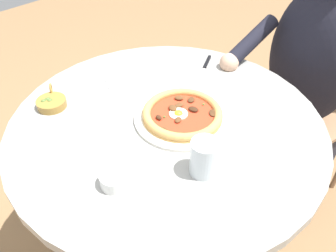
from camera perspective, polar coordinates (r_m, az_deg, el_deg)
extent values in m
cube|color=olive|center=(1.63, -0.18, -19.76)|extent=(6.00, 6.00, 0.02)
cylinder|color=#999993|center=(1.06, -0.27, 0.06)|extent=(0.94, 0.94, 0.03)
cylinder|color=gray|center=(1.32, -0.22, -11.79)|extent=(0.11, 0.11, 0.68)
cylinder|color=gray|center=(1.61, -0.19, -19.41)|extent=(0.48, 0.48, 0.02)
cylinder|color=white|center=(1.06, 2.34, 1.39)|extent=(0.29, 0.29, 0.01)
cylinder|color=tan|center=(1.05, 2.35, 1.73)|extent=(0.24, 0.24, 0.01)
torus|color=tan|center=(1.04, 2.36, 2.13)|extent=(0.24, 0.24, 0.02)
cylinder|color=red|center=(1.05, 2.36, 1.94)|extent=(0.23, 0.23, 0.00)
cylinder|color=white|center=(1.04, 1.72, 2.00)|extent=(0.06, 0.06, 0.00)
ellipsoid|color=yellow|center=(1.04, 1.73, 2.08)|extent=(0.03, 0.03, 0.02)
ellipsoid|color=brown|center=(1.02, 1.65, 1.00)|extent=(0.03, 0.03, 0.01)
ellipsoid|color=#4C2D19|center=(1.05, 7.36, 2.16)|extent=(0.04, 0.04, 0.01)
ellipsoid|color=brown|center=(1.10, 1.80, 4.59)|extent=(0.03, 0.03, 0.01)
ellipsoid|color=brown|center=(0.98, -0.66, -0.54)|extent=(0.02, 0.03, 0.01)
ellipsoid|color=brown|center=(1.07, 1.78, 3.42)|extent=(0.03, 0.03, 0.01)
ellipsoid|color=#3D2314|center=(1.06, 4.16, 2.77)|extent=(0.03, 0.04, 0.01)
ellipsoid|color=#3D2314|center=(1.02, -1.51, 1.41)|extent=(0.02, 0.03, 0.01)
ellipsoid|color=#4C2D19|center=(1.09, 3.98, 4.21)|extent=(0.04, 0.03, 0.01)
ellipsoid|color=brown|center=(1.06, 0.76, 2.96)|extent=(0.04, 0.04, 0.01)
ellipsoid|color=#2D6B28|center=(1.04, 1.96, 1.99)|extent=(0.01, 0.01, 0.00)
ellipsoid|color=#2D6B28|center=(1.03, -0.61, 1.54)|extent=(0.01, 0.01, 0.00)
ellipsoid|color=#2D6B28|center=(1.08, 5.80, 3.54)|extent=(0.01, 0.01, 0.00)
cylinder|color=silver|center=(0.87, 5.89, -5.12)|extent=(0.07, 0.07, 0.10)
cylinder|color=silver|center=(0.89, 5.79, -6.23)|extent=(0.06, 0.06, 0.05)
cube|color=silver|center=(1.24, 5.24, 7.83)|extent=(0.12, 0.07, 0.00)
cube|color=black|center=(1.33, 6.39, 10.32)|extent=(0.08, 0.05, 0.01)
cylinder|color=white|center=(0.87, -8.60, -8.50)|extent=(0.08, 0.08, 0.04)
cylinder|color=olive|center=(0.87, -8.66, -8.12)|extent=(0.06, 0.06, 0.01)
cylinder|color=olive|center=(1.16, -18.41, 3.54)|extent=(0.09, 0.09, 0.03)
torus|color=olive|center=(1.19, -18.52, 5.83)|extent=(0.02, 0.03, 0.03)
ellipsoid|color=#516B2D|center=(1.15, -18.62, 3.87)|extent=(0.02, 0.02, 0.02)
ellipsoid|color=#516B2D|center=(1.16, -18.97, 4.06)|extent=(0.02, 0.02, 0.02)
ellipsoid|color=#516B2D|center=(1.16, -19.56, 3.76)|extent=(0.02, 0.02, 0.02)
cube|color=#BCBCC1|center=(1.27, -10.20, 8.01)|extent=(0.08, 0.15, 0.00)
cube|color=#282833|center=(1.76, 18.30, -4.14)|extent=(0.34, 0.39, 0.45)
ellipsoid|color=black|center=(1.47, 22.41, 10.11)|extent=(0.29, 0.40, 0.56)
cylinder|color=black|center=(1.36, 13.10, 13.01)|extent=(0.26, 0.08, 0.16)
sphere|color=tan|center=(1.31, 9.92, 10.11)|extent=(0.07, 0.07, 0.07)
cube|color=#957050|center=(1.65, 21.09, 2.36)|extent=(0.47, 0.47, 0.02)
cylinder|color=#8E6B4C|center=(1.76, 11.25, -2.54)|extent=(0.02, 0.02, 0.45)
cylinder|color=#8E6B4C|center=(1.62, 19.96, -9.67)|extent=(0.02, 0.02, 0.45)
cylinder|color=#8E6B4C|center=(1.98, 18.83, 1.54)|extent=(0.02, 0.02, 0.45)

